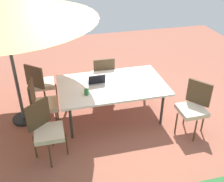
{
  "coord_description": "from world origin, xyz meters",
  "views": [
    {
      "loc": [
        1.06,
        4.29,
        3.25
      ],
      "look_at": [
        0.0,
        0.0,
        0.59
      ],
      "focal_mm": 43.26,
      "sensor_mm": 36.0,
      "label": 1
    }
  ],
  "objects_px": {
    "dining_table": "(112,86)",
    "chair_south": "(103,75)",
    "patio_umbrella": "(1,9)",
    "chair_northwest": "(194,106)",
    "chair_northeast": "(46,128)",
    "chair_southeast": "(41,82)",
    "laptop": "(96,81)",
    "chair_east": "(42,102)",
    "cup": "(86,92)"
  },
  "relations": [
    {
      "from": "cup",
      "to": "laptop",
      "type": "bearing_deg",
      "value": -123.79
    },
    {
      "from": "chair_south",
      "to": "chair_southeast",
      "type": "bearing_deg",
      "value": 2.5
    },
    {
      "from": "patio_umbrella",
      "to": "laptop",
      "type": "distance_m",
      "value": 2.01
    },
    {
      "from": "chair_southeast",
      "to": "laptop",
      "type": "relative_size",
      "value": 2.96
    },
    {
      "from": "chair_east",
      "to": "chair_southeast",
      "type": "height_order",
      "value": "same"
    },
    {
      "from": "chair_south",
      "to": "chair_east",
      "type": "height_order",
      "value": "same"
    },
    {
      "from": "chair_northwest",
      "to": "chair_southeast",
      "type": "height_order",
      "value": "same"
    },
    {
      "from": "chair_northeast",
      "to": "chair_southeast",
      "type": "bearing_deg",
      "value": 52.66
    },
    {
      "from": "patio_umbrella",
      "to": "chair_east",
      "type": "xyz_separation_m",
      "value": [
        -0.4,
        0.31,
        -1.62
      ]
    },
    {
      "from": "chair_east",
      "to": "laptop",
      "type": "bearing_deg",
      "value": -77.33
    },
    {
      "from": "chair_east",
      "to": "laptop",
      "type": "relative_size",
      "value": 2.96
    },
    {
      "from": "chair_southeast",
      "to": "chair_south",
      "type": "bearing_deg",
      "value": -137.1
    },
    {
      "from": "dining_table",
      "to": "chair_northwest",
      "type": "height_order",
      "value": "chair_northwest"
    },
    {
      "from": "dining_table",
      "to": "chair_northeast",
      "type": "xyz_separation_m",
      "value": [
        1.27,
        0.79,
        -0.15
      ]
    },
    {
      "from": "chair_northeast",
      "to": "chair_southeast",
      "type": "distance_m",
      "value": 1.54
    },
    {
      "from": "chair_northwest",
      "to": "chair_south",
      "type": "relative_size",
      "value": 1.0
    },
    {
      "from": "chair_southeast",
      "to": "laptop",
      "type": "height_order",
      "value": "chair_southeast"
    },
    {
      "from": "chair_northwest",
      "to": "laptop",
      "type": "xyz_separation_m",
      "value": [
        1.59,
        -0.9,
        0.24
      ]
    },
    {
      "from": "chair_south",
      "to": "cup",
      "type": "height_order",
      "value": "chair_south"
    },
    {
      "from": "cup",
      "to": "dining_table",
      "type": "bearing_deg",
      "value": -154.43
    },
    {
      "from": "chair_northwest",
      "to": "laptop",
      "type": "bearing_deg",
      "value": -157.36
    },
    {
      "from": "chair_east",
      "to": "chair_southeast",
      "type": "relative_size",
      "value": 1.0
    },
    {
      "from": "chair_east",
      "to": "chair_southeast",
      "type": "xyz_separation_m",
      "value": [
        0.0,
        -0.77,
        0.0
      ]
    },
    {
      "from": "chair_northwest",
      "to": "chair_east",
      "type": "height_order",
      "value": "same"
    },
    {
      "from": "laptop",
      "to": "chair_east",
      "type": "bearing_deg",
      "value": 4.56
    },
    {
      "from": "chair_northwest",
      "to": "chair_east",
      "type": "xyz_separation_m",
      "value": [
        2.63,
        -0.77,
        0.0
      ]
    },
    {
      "from": "chair_northeast",
      "to": "laptop",
      "type": "xyz_separation_m",
      "value": [
        -0.99,
        -0.91,
        0.24
      ]
    },
    {
      "from": "patio_umbrella",
      "to": "chair_south",
      "type": "distance_m",
      "value": 2.41
    },
    {
      "from": "dining_table",
      "to": "laptop",
      "type": "distance_m",
      "value": 0.32
    },
    {
      "from": "dining_table",
      "to": "cup",
      "type": "distance_m",
      "value": 0.59
    },
    {
      "from": "patio_umbrella",
      "to": "chair_southeast",
      "type": "xyz_separation_m",
      "value": [
        -0.4,
        -0.45,
        -1.62
      ]
    },
    {
      "from": "dining_table",
      "to": "laptop",
      "type": "bearing_deg",
      "value": -22.89
    },
    {
      "from": "patio_umbrella",
      "to": "chair_northeast",
      "type": "distance_m",
      "value": 2.0
    },
    {
      "from": "chair_northwest",
      "to": "cup",
      "type": "distance_m",
      "value": 1.92
    },
    {
      "from": "chair_south",
      "to": "chair_east",
      "type": "bearing_deg",
      "value": 32.43
    },
    {
      "from": "laptop",
      "to": "chair_northwest",
      "type": "bearing_deg",
      "value": 147.76
    },
    {
      "from": "patio_umbrella",
      "to": "chair_northeast",
      "type": "relative_size",
      "value": 3.15
    },
    {
      "from": "chair_northeast",
      "to": "chair_east",
      "type": "height_order",
      "value": "same"
    },
    {
      "from": "chair_northeast",
      "to": "chair_south",
      "type": "bearing_deg",
      "value": 11.8
    },
    {
      "from": "dining_table",
      "to": "chair_south",
      "type": "xyz_separation_m",
      "value": [
        0.01,
        -0.78,
        -0.15
      ]
    },
    {
      "from": "chair_southeast",
      "to": "chair_northeast",
      "type": "bearing_deg",
      "value": 133.68
    },
    {
      "from": "dining_table",
      "to": "chair_southeast",
      "type": "distance_m",
      "value": 1.53
    },
    {
      "from": "patio_umbrella",
      "to": "chair_northeast",
      "type": "bearing_deg",
      "value": 112.33
    },
    {
      "from": "patio_umbrella",
      "to": "chair_southeast",
      "type": "height_order",
      "value": "patio_umbrella"
    },
    {
      "from": "patio_umbrella",
      "to": "chair_northwest",
      "type": "height_order",
      "value": "patio_umbrella"
    },
    {
      "from": "chair_northeast",
      "to": "dining_table",
      "type": "bearing_deg",
      "value": -7.38
    },
    {
      "from": "chair_southeast",
      "to": "cup",
      "type": "xyz_separation_m",
      "value": [
        -0.8,
        1.0,
        0.24
      ]
    },
    {
      "from": "chair_northeast",
      "to": "chair_south",
      "type": "xyz_separation_m",
      "value": [
        -1.27,
        -1.57,
        0.0
      ]
    },
    {
      "from": "dining_table",
      "to": "cup",
      "type": "xyz_separation_m",
      "value": [
        0.52,
        0.25,
        0.1
      ]
    },
    {
      "from": "dining_table",
      "to": "chair_northwest",
      "type": "distance_m",
      "value": 1.53
    }
  ]
}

